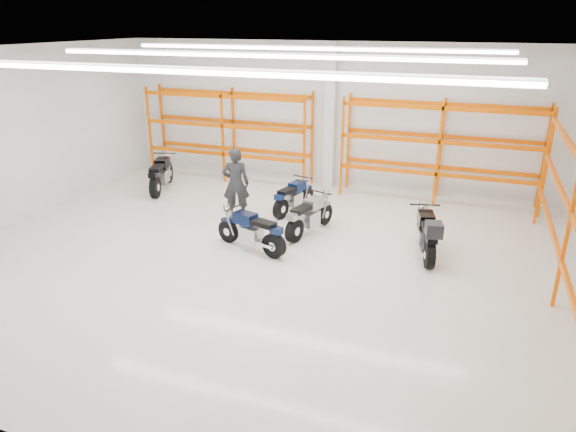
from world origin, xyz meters
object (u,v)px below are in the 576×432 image
(motorcycle_back_a, at_px, (161,175))
(motorcycle_main, at_px, (253,232))
(motorcycle_back_b, at_px, (293,198))
(motorcycle_back_c, at_px, (308,217))
(standing_man, at_px, (236,184))
(motorcycle_back_d, at_px, (427,235))
(structural_column, at_px, (330,117))

(motorcycle_back_a, bearing_deg, motorcycle_main, -34.56)
(motorcycle_back_b, xyz_separation_m, motorcycle_back_c, (0.90, -1.34, 0.03))
(motorcycle_back_a, bearing_deg, standing_man, -22.54)
(motorcycle_back_a, height_order, standing_man, standing_man)
(motorcycle_main, xyz_separation_m, motorcycle_back_c, (0.89, 1.40, -0.00))
(motorcycle_back_c, height_order, motorcycle_back_d, motorcycle_back_d)
(motorcycle_back_a, relative_size, motorcycle_back_b, 1.16)
(motorcycle_main, distance_m, structural_column, 5.77)
(motorcycle_back_c, bearing_deg, motorcycle_back_a, 162.23)
(motorcycle_back_d, distance_m, standing_man, 5.17)
(motorcycle_main, relative_size, motorcycle_back_a, 0.91)
(motorcycle_back_c, bearing_deg, motorcycle_back_d, -6.69)
(motorcycle_main, relative_size, structural_column, 0.43)
(motorcycle_back_d, relative_size, structural_column, 0.48)
(motorcycle_main, height_order, structural_column, structural_column)
(motorcycle_back_c, bearing_deg, motorcycle_back_b, 123.91)
(motorcycle_back_b, bearing_deg, motorcycle_back_d, -23.68)
(motorcycle_main, relative_size, motorcycle_back_d, 0.90)
(motorcycle_back_a, distance_m, motorcycle_back_c, 5.73)
(motorcycle_back_a, height_order, motorcycle_back_c, motorcycle_back_a)
(motorcycle_back_c, height_order, standing_man, standing_man)
(motorcycle_back_c, relative_size, standing_man, 1.00)
(motorcycle_back_b, bearing_deg, motorcycle_back_c, -56.09)
(motorcycle_back_c, height_order, structural_column, structural_column)
(motorcycle_back_b, bearing_deg, motorcycle_main, -89.84)
(motorcycle_main, height_order, motorcycle_back_c, motorcycle_main)
(motorcycle_back_b, distance_m, standing_man, 1.68)
(standing_man, bearing_deg, motorcycle_back_a, -45.37)
(motorcycle_main, relative_size, motorcycle_back_b, 1.05)
(motorcycle_main, height_order, motorcycle_back_a, motorcycle_back_a)
(motorcycle_main, height_order, standing_man, standing_man)
(motorcycle_back_b, xyz_separation_m, structural_column, (0.27, 2.74, 1.82))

